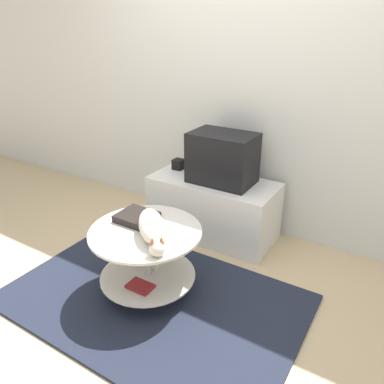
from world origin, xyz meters
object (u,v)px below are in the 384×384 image
(dvd_box, at_px, (137,217))
(cat, at_px, (152,228))
(tv, at_px, (222,158))
(speaker, at_px, (178,164))

(dvd_box, xyz_separation_m, cat, (0.22, -0.11, 0.04))
(tv, relative_size, cat, 1.16)
(speaker, bearing_deg, tv, -7.32)
(tv, xyz_separation_m, dvd_box, (-0.19, -0.85, -0.19))
(speaker, xyz_separation_m, dvd_box, (0.28, -0.91, -0.03))
(cat, bearing_deg, dvd_box, -162.20)
(dvd_box, bearing_deg, tv, 77.72)
(tv, xyz_separation_m, speaker, (-0.46, 0.06, -0.16))
(dvd_box, relative_size, cat, 0.55)
(cat, bearing_deg, speaker, 161.16)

